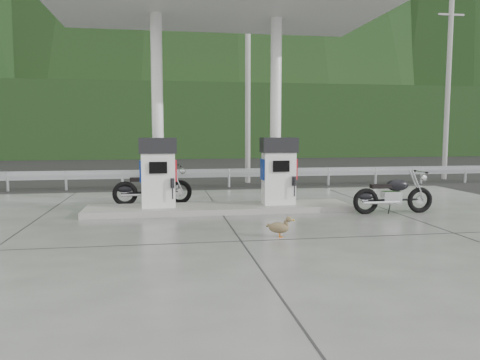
{
  "coord_description": "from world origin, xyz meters",
  "views": [
    {
      "loc": [
        -1.44,
        -9.73,
        2.12
      ],
      "look_at": [
        0.3,
        1.0,
        1.0
      ],
      "focal_mm": 35.0,
      "sensor_mm": 36.0,
      "label": 1
    }
  ],
  "objects": [
    {
      "name": "ground",
      "position": [
        0.0,
        0.0,
        0.0
      ],
      "size": [
        160.0,
        160.0,
        0.0
      ],
      "primitive_type": "plane",
      "color": "black",
      "rests_on": "ground"
    },
    {
      "name": "forecourt_apron",
      "position": [
        0.0,
        0.0,
        0.01
      ],
      "size": [
        18.0,
        14.0,
        0.02
      ],
      "primitive_type": "cube",
      "color": "#61615C",
      "rests_on": "ground"
    },
    {
      "name": "pump_island",
      "position": [
        0.0,
        2.5,
        0.1
      ],
      "size": [
        7.0,
        1.4,
        0.15
      ],
      "primitive_type": "cube",
      "color": "gray",
      "rests_on": "forecourt_apron"
    },
    {
      "name": "gas_pump_left",
      "position": [
        -1.6,
        2.5,
        1.07
      ],
      "size": [
        0.95,
        0.55,
        1.8
      ],
      "primitive_type": null,
      "color": "white",
      "rests_on": "pump_island"
    },
    {
      "name": "gas_pump_right",
      "position": [
        1.6,
        2.5,
        1.07
      ],
      "size": [
        0.95,
        0.55,
        1.8
      ],
      "primitive_type": null,
      "color": "white",
      "rests_on": "pump_island"
    },
    {
      "name": "canopy_column_left",
      "position": [
        -1.6,
        2.9,
        2.67
      ],
      "size": [
        0.3,
        0.3,
        5.0
      ],
      "primitive_type": "cylinder",
      "color": "white",
      "rests_on": "pump_island"
    },
    {
      "name": "canopy_column_right",
      "position": [
        1.6,
        2.9,
        2.67
      ],
      "size": [
        0.3,
        0.3,
        5.0
      ],
      "primitive_type": "cylinder",
      "color": "white",
      "rests_on": "pump_island"
    },
    {
      "name": "canopy_roof",
      "position": [
        0.0,
        2.5,
        5.37
      ],
      "size": [
        8.5,
        5.0,
        0.4
      ],
      "primitive_type": "cube",
      "color": "beige",
      "rests_on": "canopy_column_left"
    },
    {
      "name": "guardrail",
      "position": [
        0.0,
        8.0,
        0.71
      ],
      "size": [
        26.0,
        0.16,
        1.42
      ],
      "primitive_type": null,
      "color": "#ACB0B4",
      "rests_on": "ground"
    },
    {
      "name": "road",
      "position": [
        0.0,
        11.5,
        0.0
      ],
      "size": [
        60.0,
        7.0,
        0.01
      ],
      "primitive_type": "cube",
      "color": "black",
      "rests_on": "ground"
    },
    {
      "name": "utility_pole_b",
      "position": [
        2.0,
        9.5,
        4.0
      ],
      "size": [
        0.22,
        0.22,
        8.0
      ],
      "primitive_type": "cylinder",
      "color": "gray",
      "rests_on": "ground"
    },
    {
      "name": "utility_pole_c",
      "position": [
        11.0,
        9.5,
        4.0
      ],
      "size": [
        0.22,
        0.22,
        8.0
      ],
      "primitive_type": "cylinder",
      "color": "gray",
      "rests_on": "ground"
    },
    {
      "name": "tree_band",
      "position": [
        0.0,
        30.0,
        3.0
      ],
      "size": [
        80.0,
        6.0,
        6.0
      ],
      "primitive_type": "cube",
      "color": "black",
      "rests_on": "ground"
    },
    {
      "name": "forested_hills",
      "position": [
        0.0,
        60.0,
        0.0
      ],
      "size": [
        100.0,
        40.0,
        140.0
      ],
      "primitive_type": null,
      "color": "black",
      "rests_on": "ground"
    },
    {
      "name": "motorcycle_left",
      "position": [
        -1.79,
        3.89,
        0.52
      ],
      "size": [
        2.15,
        0.81,
        1.0
      ],
      "primitive_type": null,
      "rotation": [
        0.0,
        0.0,
        0.07
      ],
      "color": "black",
      "rests_on": "forecourt_apron"
    },
    {
      "name": "motorcycle_right",
      "position": [
        4.39,
        1.45,
        0.5
      ],
      "size": [
        2.03,
        0.67,
        0.95
      ],
      "primitive_type": null,
      "rotation": [
        0.0,
        0.0,
        -0.02
      ],
      "color": "black",
      "rests_on": "forecourt_apron"
    },
    {
      "name": "duck",
      "position": [
        0.8,
        -0.76,
        0.2
      ],
      "size": [
        0.52,
        0.34,
        0.37
      ],
      "primitive_type": null,
      "rotation": [
        0.0,
        0.0,
        -0.43
      ],
      "color": "brown",
      "rests_on": "forecourt_apron"
    }
  ]
}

